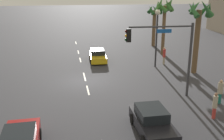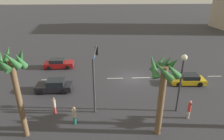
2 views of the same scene
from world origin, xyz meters
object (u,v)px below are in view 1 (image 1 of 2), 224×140
at_px(car_0, 152,122).
at_px(palm_tree_2, 199,21).
at_px(palm_tree_1, 155,16).
at_px(pedestrian_0, 164,55).
at_px(pedestrian_1, 215,105).
at_px(streetlamp, 157,27).
at_px(palm_tree_0, 164,11).
at_px(car_2, 98,56).
at_px(pedestrian_2, 220,91).
at_px(traffic_signal, 168,48).

xyz_separation_m(car_0, palm_tree_2, (-10.34, 7.84, 4.44)).
xyz_separation_m(car_0, palm_tree_1, (-23.41, 7.95, 3.60)).
height_order(pedestrian_0, palm_tree_1, palm_tree_1).
distance_m(car_0, pedestrian_1, 4.64).
height_order(streetlamp, palm_tree_0, palm_tree_0).
bearing_deg(pedestrian_1, car_0, -77.60).
bearing_deg(car_0, palm_tree_2, 142.84).
xyz_separation_m(pedestrian_1, palm_tree_0, (-17.20, 2.80, 4.42)).
height_order(pedestrian_0, palm_tree_2, palm_tree_2).
height_order(pedestrian_1, palm_tree_1, palm_tree_1).
bearing_deg(palm_tree_2, car_2, -125.26).
xyz_separation_m(pedestrian_2, palm_tree_2, (-7.17, 1.64, 4.16)).
height_order(palm_tree_1, palm_tree_2, palm_tree_2).
height_order(traffic_signal, pedestrian_2, traffic_signal).
distance_m(car_0, traffic_signal, 6.55).
bearing_deg(palm_tree_1, streetlamp, -17.61).
bearing_deg(streetlamp, pedestrian_1, -0.79).
height_order(car_0, palm_tree_1, palm_tree_1).
xyz_separation_m(pedestrian_0, palm_tree_0, (-4.36, 1.41, 4.33)).
relative_size(car_2, streetlamp, 0.72).
distance_m(traffic_signal, streetlamp, 8.37).
height_order(car_2, pedestrian_2, pedestrian_2).
xyz_separation_m(pedestrian_1, pedestrian_2, (-2.17, 1.68, -0.01)).
xyz_separation_m(pedestrian_0, pedestrian_2, (10.67, 0.29, -0.10)).
distance_m(traffic_signal, pedestrian_1, 5.30).
xyz_separation_m(car_0, palm_tree_0, (-18.20, 7.32, 4.70)).
bearing_deg(palm_tree_0, pedestrian_1, -9.25).
xyz_separation_m(pedestrian_2, palm_tree_0, (-15.03, 1.12, 4.43)).
xyz_separation_m(traffic_signal, palm_tree_2, (-5.33, 5.13, 1.20)).
height_order(pedestrian_2, palm_tree_1, palm_tree_1).
bearing_deg(palm_tree_0, pedestrian_0, -17.97).
relative_size(pedestrian_0, palm_tree_0, 0.27).
bearing_deg(streetlamp, pedestrian_0, 119.91).
height_order(car_2, streetlamp, streetlamp).
height_order(car_2, pedestrian_1, pedestrian_1).
bearing_deg(traffic_signal, streetlamp, 166.33).
bearing_deg(pedestrian_0, pedestrian_2, 1.56).
relative_size(car_0, pedestrian_2, 2.30).
height_order(pedestrian_1, pedestrian_2, pedestrian_2).
xyz_separation_m(streetlamp, pedestrian_2, (9.97, 1.51, -3.28)).
bearing_deg(car_2, palm_tree_1, 126.85).
bearing_deg(pedestrian_2, car_2, -151.63).
distance_m(car_2, palm_tree_0, 9.79).
xyz_separation_m(car_0, pedestrian_2, (-3.17, 6.20, 0.28)).
height_order(pedestrian_0, palm_tree_0, palm_tree_0).
relative_size(palm_tree_0, palm_tree_1, 1.14).
relative_size(streetlamp, palm_tree_2, 0.83).
relative_size(car_2, palm_tree_1, 0.70).
relative_size(car_2, pedestrian_1, 2.43).
bearing_deg(traffic_signal, palm_tree_0, 160.73).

